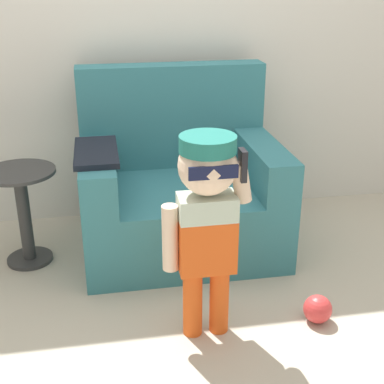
{
  "coord_description": "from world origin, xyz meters",
  "views": [
    {
      "loc": [
        -0.31,
        -2.56,
        1.54
      ],
      "look_at": [
        0.12,
        -0.19,
        0.52
      ],
      "focal_mm": 50.0,
      "sensor_mm": 36.0,
      "label": 1
    }
  ],
  "objects_px": {
    "side_table": "(23,208)",
    "toy_ball": "(318,309)",
    "armchair": "(179,189)",
    "person_child": "(207,208)"
  },
  "relations": [
    {
      "from": "side_table",
      "to": "toy_ball",
      "type": "height_order",
      "value": "side_table"
    },
    {
      "from": "toy_ball",
      "to": "armchair",
      "type": "bearing_deg",
      "value": 119.56
    },
    {
      "from": "armchair",
      "to": "side_table",
      "type": "bearing_deg",
      "value": -174.86
    },
    {
      "from": "person_child",
      "to": "side_table",
      "type": "height_order",
      "value": "person_child"
    },
    {
      "from": "person_child",
      "to": "toy_ball",
      "type": "xyz_separation_m",
      "value": [
        0.53,
        -0.02,
        -0.55
      ]
    },
    {
      "from": "armchair",
      "to": "toy_ball",
      "type": "distance_m",
      "value": 1.07
    },
    {
      "from": "armchair",
      "to": "side_table",
      "type": "relative_size",
      "value": 2.07
    },
    {
      "from": "toy_ball",
      "to": "side_table",
      "type": "bearing_deg",
      "value": 149.24
    },
    {
      "from": "side_table",
      "to": "person_child",
      "type": "bearing_deg",
      "value": -43.28
    },
    {
      "from": "armchair",
      "to": "side_table",
      "type": "distance_m",
      "value": 0.88
    }
  ]
}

